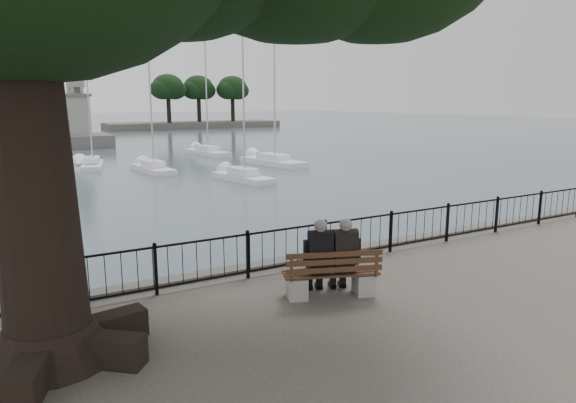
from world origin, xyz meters
TOP-DOWN VIEW (x-y plane):
  - harbor at (0.00, 3.00)m, footprint 260.00×260.00m
  - railing at (0.00, 2.50)m, footprint 22.06×0.06m
  - bench at (-0.03, 0.73)m, footprint 1.96×1.17m
  - person_left at (-0.22, 0.91)m, footprint 0.64×0.86m
  - person_right at (0.25, 0.74)m, footprint 0.64×0.86m
  - lion_monument at (2.00, 49.93)m, footprint 6.10×6.10m
  - sailboat_b at (-5.38, 21.10)m, footprint 3.70×5.70m
  - sailboat_c at (7.28, 20.86)m, footprint 2.23×5.09m
  - sailboat_d at (12.47, 26.81)m, footprint 2.84×6.41m
  - sailboat_f at (0.37, 31.69)m, footprint 2.26×4.91m
  - sailboat_g at (10.72, 36.03)m, footprint 2.58×5.83m
  - sailboat_i at (3.57, 27.37)m, footprint 1.92×5.13m
  - sailboat_j at (-3.92, 26.54)m, footprint 1.78×5.37m
  - far_shore at (25.54, 79.46)m, footprint 30.00×8.60m

SIDE VIEW (x-z plane):
  - sailboat_c at x=7.28m, z-range -5.13..3.70m
  - sailboat_g at x=10.72m, z-range -5.83..4.44m
  - sailboat_f at x=0.37m, z-range -5.46..4.07m
  - sailboat_b at x=-5.38m, z-range -6.09..4.72m
  - sailboat_j at x=-3.92m, z-range -6.12..4.76m
  - sailboat_i at x=3.57m, z-range -6.01..4.66m
  - sailboat_d at x=12.47m, z-range -6.63..5.28m
  - harbor at x=0.00m, z-range -1.10..0.10m
  - bench at x=-0.03m, z-range -0.15..0.84m
  - railing at x=0.00m, z-range 0.06..1.06m
  - person_left at x=-0.22m, z-range -0.06..1.51m
  - person_right at x=0.25m, z-range -0.06..1.51m
  - lion_monument at x=2.00m, z-range -3.23..5.74m
  - far_shore at x=25.54m, z-range -1.59..7.59m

